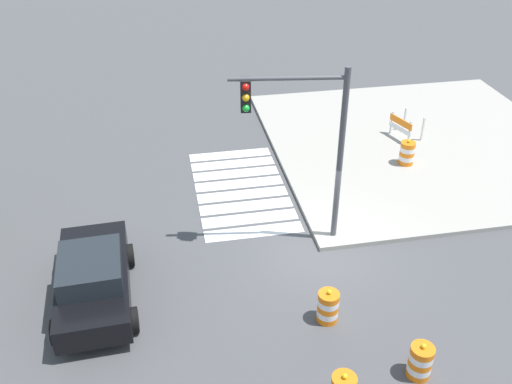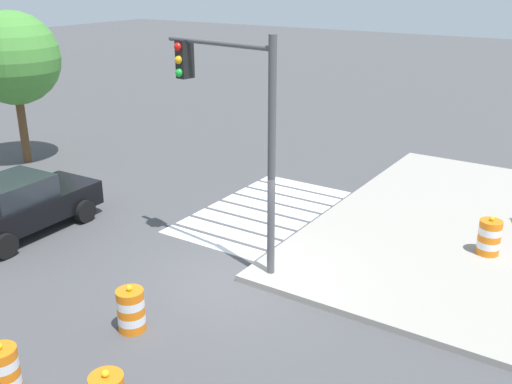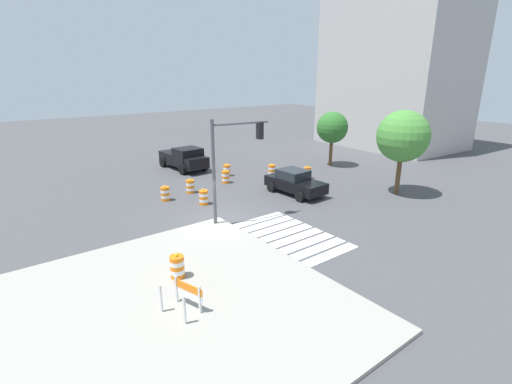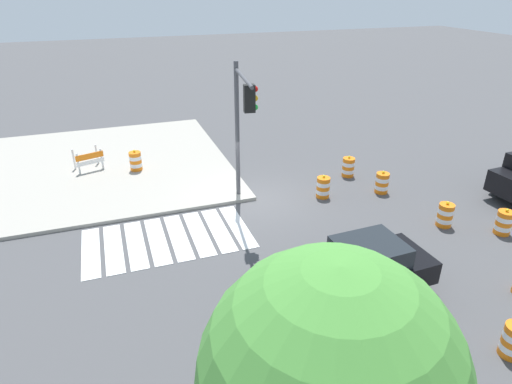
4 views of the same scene
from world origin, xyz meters
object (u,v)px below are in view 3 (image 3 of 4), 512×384
object	(u,v)px
traffic_barrel_opposite_curb	(307,173)
traffic_barrel_crosswalk_end	(227,170)
street_tree_streetside_mid	(403,136)
traffic_barrel_far_curb	(165,194)
traffic_barrel_median_near	(204,197)
traffic_barrel_lane_center	(190,186)
sports_car	(295,182)
pickup_truck	(185,158)
traffic_barrel_near_corner	(226,177)
street_tree_streetside_near	(332,128)
traffic_barrel_median_far	(272,170)
construction_barricade	(185,294)
traffic_barrel_on_sidewalk	(177,267)
traffic_light_pole	(233,152)

from	to	relation	value
traffic_barrel_opposite_curb	traffic_barrel_crosswalk_end	bearing A→B (deg)	-134.46
street_tree_streetside_mid	traffic_barrel_far_curb	bearing A→B (deg)	-122.14
traffic_barrel_opposite_curb	traffic_barrel_far_curb	bearing A→B (deg)	-99.16
traffic_barrel_median_near	street_tree_streetside_mid	size ratio (longest dim) A/B	0.18
traffic_barrel_crosswalk_end	traffic_barrel_lane_center	size ratio (longest dim) A/B	1.00
sports_car	traffic_barrel_crosswalk_end	bearing A→B (deg)	-170.29
pickup_truck	traffic_barrel_near_corner	distance (m)	5.58
traffic_barrel_near_corner	street_tree_streetside_near	xyz separation A→B (m)	(1.00, 10.35, 2.90)
traffic_barrel_median_far	traffic_barrel_lane_center	distance (m)	7.24
traffic_barrel_opposite_curb	construction_barricade	distance (m)	18.17
traffic_barrel_near_corner	street_tree_streetside_near	bearing A→B (deg)	84.48
traffic_barrel_near_corner	traffic_barrel_median_far	world-z (taller)	same
street_tree_streetside_near	traffic_barrel_lane_center	bearing A→B (deg)	-91.77
traffic_barrel_on_sidewalk	sports_car	bearing A→B (deg)	115.59
traffic_barrel_lane_center	street_tree_streetside_near	world-z (taller)	street_tree_streetside_near
pickup_truck	traffic_barrel_median_near	world-z (taller)	pickup_truck
traffic_barrel_median_near	traffic_barrel_median_far	bearing A→B (deg)	108.95
traffic_barrel_far_curb	traffic_barrel_lane_center	world-z (taller)	same
traffic_barrel_far_curb	street_tree_streetside_near	xyz separation A→B (m)	(-0.06, 15.63, 2.90)
street_tree_streetside_near	street_tree_streetside_mid	size ratio (longest dim) A/B	0.84
pickup_truck	traffic_barrel_on_sidewalk	world-z (taller)	pickup_truck
traffic_barrel_median_far	traffic_barrel_on_sidewalk	distance (m)	16.30
traffic_barrel_lane_center	traffic_barrel_opposite_curb	distance (m)	9.20
traffic_barrel_near_corner	street_tree_streetside_mid	distance (m)	12.57
traffic_barrel_opposite_curb	construction_barricade	bearing A→B (deg)	-57.83
traffic_light_pole	traffic_barrel_median_near	bearing A→B (deg)	178.60
traffic_barrel_median_far	street_tree_streetside_near	distance (m)	7.00
traffic_barrel_near_corner	traffic_barrel_crosswalk_end	size ratio (longest dim) A/B	1.00
traffic_barrel_near_corner	traffic_barrel_lane_center	bearing A→B (deg)	-79.80
traffic_barrel_lane_center	traffic_barrel_median_far	bearing A→B (deg)	90.19
construction_barricade	traffic_barrel_crosswalk_end	bearing A→B (deg)	142.45
traffic_barrel_opposite_curb	traffic_light_pole	distance (m)	10.80
traffic_barrel_opposite_curb	traffic_barrel_on_sidewalk	world-z (taller)	traffic_barrel_on_sidewalk
pickup_truck	traffic_barrel_far_curb	size ratio (longest dim) A/B	5.14
street_tree_streetside_near	street_tree_streetside_mid	world-z (taller)	street_tree_streetside_mid
construction_barricade	traffic_barrel_far_curb	bearing A→B (deg)	158.88
traffic_barrel_near_corner	traffic_barrel_on_sidewalk	xyz separation A→B (m)	(10.43, -8.97, 0.15)
traffic_barrel_far_curb	traffic_barrel_opposite_curb	xyz separation A→B (m)	(1.77, 10.96, 0.00)
traffic_barrel_opposite_curb	traffic_light_pole	size ratio (longest dim) A/B	0.19
traffic_barrel_median_far	traffic_barrel_lane_center	world-z (taller)	same
traffic_barrel_crosswalk_end	traffic_barrel_opposite_curb	distance (m)	6.35
traffic_barrel_near_corner	traffic_barrel_median_near	xyz separation A→B (m)	(3.20, -3.68, 0.00)
traffic_light_pole	street_tree_streetside_near	xyz separation A→B (m)	(-5.72, 14.12, -0.56)
street_tree_streetside_mid	construction_barricade	bearing A→B (deg)	-79.47
pickup_truck	traffic_barrel_near_corner	world-z (taller)	pickup_truck
sports_car	traffic_barrel_opposite_curb	xyz separation A→B (m)	(-2.21, 3.39, -0.36)
traffic_barrel_median_near	traffic_barrel_opposite_curb	size ratio (longest dim) A/B	1.00
traffic_light_pole	street_tree_streetside_mid	world-z (taller)	traffic_light_pole
traffic_barrel_near_corner	traffic_barrel_median_far	xyz separation A→B (m)	(0.56, 4.00, 0.00)
traffic_barrel_median_near	traffic_barrel_opposite_curb	distance (m)	9.38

